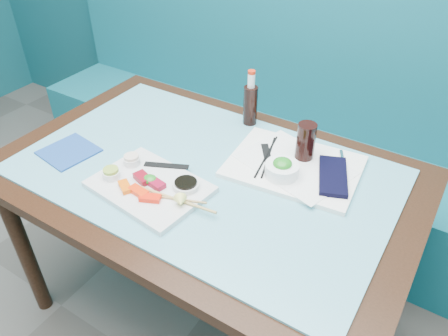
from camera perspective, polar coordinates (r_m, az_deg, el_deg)
The scene contains 34 objects.
booth_bench at distance 2.29m, azimuth 9.64°, elevation 2.87°, with size 3.00×0.56×1.17m.
dining_table at distance 1.51m, azimuth -2.49°, elevation -2.95°, with size 1.40×0.90×0.75m.
glass_top at distance 1.46m, azimuth -2.58°, elevation -0.32°, with size 1.22×0.76×0.01m, color #5CA7B9.
sashimi_plate at distance 1.39m, azimuth -9.68°, elevation -2.43°, with size 0.35×0.25×0.02m, color silver.
salmon_left at distance 1.38m, azimuth -12.80°, elevation -2.40°, with size 0.06×0.03×0.01m, color #F75E09.
salmon_mid at distance 1.35m, azimuth -11.11°, elevation -3.01°, with size 0.06×0.03×0.02m, color #FF320A.
salmon_right at distance 1.32m, azimuth -9.62°, elevation -3.89°, with size 0.06×0.03×0.02m, color #FF200A.
tuna_left at distance 1.40m, azimuth -10.56°, elevation -1.30°, with size 0.06×0.04×0.02m, color maroon.
tuna_right at distance 1.37m, azimuth -8.82°, elevation -2.10°, with size 0.06×0.03×0.02m, color maroon.
seaweed_garnish at distance 1.38m, azimuth -9.66°, elevation -1.45°, with size 0.05×0.04×0.02m, color #1F7E1D.
ramekin_wasabi at distance 1.43m, azimuth -14.48°, elevation -0.81°, with size 0.06×0.06×0.02m, color white.
wasabi_fill at distance 1.42m, azimuth -14.58°, elevation -0.27°, with size 0.05×0.05×0.01m, color #86A435.
ramekin_ginger at distance 1.48m, azimuth -11.94°, elevation 0.92°, with size 0.05×0.05×0.02m, color silver.
ginger_fill at distance 1.47m, azimuth -12.02°, elevation 1.44°, with size 0.05×0.05×0.01m, color beige.
soy_dish at distance 1.35m, azimuth -5.00°, elevation -2.26°, with size 0.08×0.08×0.02m, color silver.
soy_fill at distance 1.35m, azimuth -5.02°, elevation -1.89°, with size 0.07×0.07×0.01m, color black.
lemon_wedge at distance 1.28m, azimuth -5.70°, elevation -4.36°, with size 0.04×0.04×0.03m, color #EEEC71.
chopstick_sleeve at distance 1.45m, azimuth -7.52°, elevation 0.32°, with size 0.15×0.02×0.00m, color black.
wooden_chopstick_a at distance 1.31m, azimuth -6.49°, elevation -4.00°, with size 0.01×0.01×0.20m, color #A07E4B.
wooden_chopstick_b at distance 1.31m, azimuth -6.14°, elevation -4.12°, with size 0.01×0.01×0.26m, color tan.
serving_tray at distance 1.47m, azimuth 9.10°, elevation 0.21°, with size 0.42×0.32×0.02m, color white.
paper_placemat at distance 1.47m, azimuth 9.14°, elevation 0.49°, with size 0.35×0.25×0.00m, color white.
seaweed_bowl at distance 1.40m, azimuth 7.56°, elevation -0.23°, with size 0.11×0.11×0.04m, color white.
seaweed_salad at distance 1.39m, azimuth 7.65°, elevation 0.60°, with size 0.06×0.06×0.03m, color #1F7E1D.
cola_glass at distance 1.47m, azimuth 10.63°, elevation 3.44°, with size 0.06×0.06×0.13m, color black.
navy_pouch at distance 1.43m, azimuth 14.05°, elevation -1.01°, with size 0.09×0.20×0.02m, color black.
fork at distance 1.52m, azimuth 15.23°, elevation 1.08°, with size 0.01×0.01×0.10m, color silver.
black_chopstick_a at distance 1.49m, azimuth 5.55°, elevation 1.58°, with size 0.01×0.01×0.25m, color black.
black_chopstick_b at distance 1.49m, azimuth 5.82°, elevation 1.48°, with size 0.01×0.01×0.24m, color black.
tray_sleeve at distance 1.49m, azimuth 5.68°, elevation 1.49°, with size 0.03×0.15×0.00m, color black.
cola_bottle_body at distance 1.67m, azimuth 3.46°, elevation 8.16°, with size 0.05×0.05×0.15m, color black.
cola_bottle_neck at distance 1.62m, azimuth 3.59°, elevation 11.34°, with size 0.03×0.03×0.05m, color white.
cola_bottle_cap at distance 1.61m, azimuth 3.63°, elevation 12.38°, with size 0.03×0.03×0.01m, color red.
blue_napkin at distance 1.63m, azimuth -19.61°, elevation 2.05°, with size 0.17×0.17×0.01m, color navy.
Camera 1 is at (0.67, 0.50, 1.64)m, focal length 35.00 mm.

